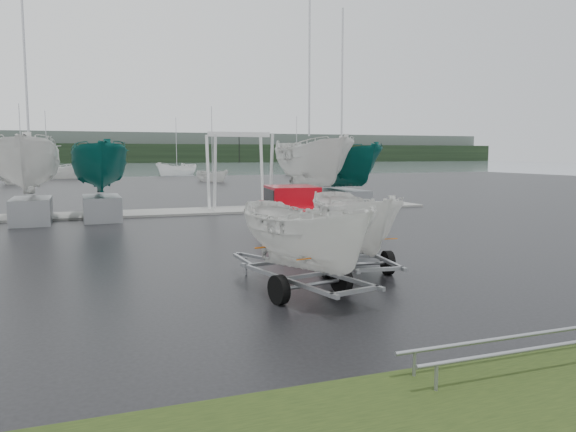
{
  "coord_description": "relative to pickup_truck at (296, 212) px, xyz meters",
  "views": [
    {
      "loc": [
        -3.4,
        -15.53,
        3.02
      ],
      "look_at": [
        2.33,
        -0.3,
        1.2
      ],
      "focal_mm": 35.0,
      "sensor_mm": 36.0,
      "label": 1
    }
  ],
  "objects": [
    {
      "name": "ground_plane",
      "position": [
        -3.87,
        -2.99,
        -0.95
      ],
      "size": [
        120.0,
        120.0,
        0.0
      ],
      "primitive_type": "plane",
      "color": "black",
      "rests_on": "ground"
    },
    {
      "name": "lake",
      "position": [
        -3.87,
        97.01,
        -0.96
      ],
      "size": [
        300.0,
        300.0,
        0.0
      ],
      "primitive_type": "plane",
      "color": "gray",
      "rests_on": "ground"
    },
    {
      "name": "dock",
      "position": [
        -3.87,
        10.01,
        -0.9
      ],
      "size": [
        30.0,
        3.0,
        0.12
      ],
      "primitive_type": "cube",
      "color": "gray",
      "rests_on": "ground"
    },
    {
      "name": "treeline",
      "position": [
        -3.87,
        167.01,
        2.05
      ],
      "size": [
        300.0,
        8.0,
        6.0
      ],
      "primitive_type": "cube",
      "color": "black",
      "rests_on": "ground"
    },
    {
      "name": "far_hill",
      "position": [
        -3.87,
        175.01,
        4.05
      ],
      "size": [
        300.0,
        6.0,
        10.0
      ],
      "primitive_type": "cube",
      "color": "#4C5651",
      "rests_on": "ground"
    },
    {
      "name": "pickup_truck",
      "position": [
        0.0,
        0.0,
        0.0
      ],
      "size": [
        2.59,
        5.69,
        1.83
      ],
      "rotation": [
        0.0,
        0.0,
        -0.13
      ],
      "color": "maroon",
      "rests_on": "ground"
    },
    {
      "name": "trailer_hitched",
      "position": [
        -0.83,
        -6.17,
        1.62
      ],
      "size": [
        1.85,
        3.73,
        4.73
      ],
      "rotation": [
        0.0,
        0.0,
        -0.13
      ],
      "color": "gray",
      "rests_on": "ground"
    },
    {
      "name": "trailer_parked",
      "position": [
        -2.83,
        -7.78,
        1.55
      ],
      "size": [
        1.95,
        3.77,
        4.59
      ],
      "rotation": [
        0.0,
        0.0,
        0.22
      ],
      "color": "gray",
      "rests_on": "ground"
    },
    {
      "name": "boat_hoist",
      "position": [
        0.73,
        10.01,
        1.72
      ],
      "size": [
        3.3,
        2.18,
        4.12
      ],
      "color": "silver",
      "rests_on": "ground"
    },
    {
      "name": "keelboat_0",
      "position": [
        -9.17,
        8.01,
        3.28
      ],
      "size": [
        2.66,
        3.2,
        10.84
      ],
      "color": "gray",
      "rests_on": "ground"
    },
    {
      "name": "keelboat_1",
      "position": [
        -6.27,
        8.21,
        2.91
      ],
      "size": [
        2.44,
        3.2,
        7.58
      ],
      "color": "gray",
      "rests_on": "ground"
    },
    {
      "name": "keelboat_2",
      "position": [
        4.07,
        8.01,
        3.39
      ],
      "size": [
        2.73,
        3.2,
        10.91
      ],
      "color": "gray",
      "rests_on": "ground"
    },
    {
      "name": "keelboat_3",
      "position": [
        6.07,
        8.31,
        2.87
      ],
      "size": [
        2.41,
        3.2,
        10.58
      ],
      "color": "gray",
      "rests_on": "ground"
    },
    {
      "name": "moored_boat_1",
      "position": [
        -10.51,
        54.0,
        -0.95
      ],
      "size": [
        3.13,
        3.06,
        11.88
      ],
      "rotation": [
        0.0,
        0.0,
        1.52
      ],
      "color": "silver",
      "rests_on": "ground"
    },
    {
      "name": "moored_boat_2",
      "position": [
        6.39,
        40.87,
        -0.94
      ],
      "size": [
        2.56,
        2.59,
        10.65
      ],
      "rotation": [
        0.0,
        0.0,
        0.34
      ],
      "color": "silver",
      "rests_on": "ground"
    },
    {
      "name": "moored_boat_3",
      "position": [
        20.52,
        52.07,
        -0.95
      ],
      "size": [
        2.49,
        2.55,
        11.19
      ],
      "rotation": [
        0.0,
        0.0,
        0.04
      ],
      "color": "silver",
      "rests_on": "ground"
    },
    {
      "name": "moored_boat_5",
      "position": [
        5.95,
        61.12,
        -0.95
      ],
      "size": [
        3.75,
        3.73,
        11.56
      ],
      "rotation": [
        0.0,
        0.0,
        5.27
      ],
      "color": "silver",
      "rests_on": "ground"
    },
    {
      "name": "moored_boat_6",
      "position": [
        -12.45,
        44.28,
        -0.95
      ],
      "size": [
        3.51,
        3.54,
        11.49
      ],
      "rotation": [
        0.0,
        0.0,
        5.86
      ],
      "color": "silver",
      "rests_on": "ground"
    }
  ]
}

